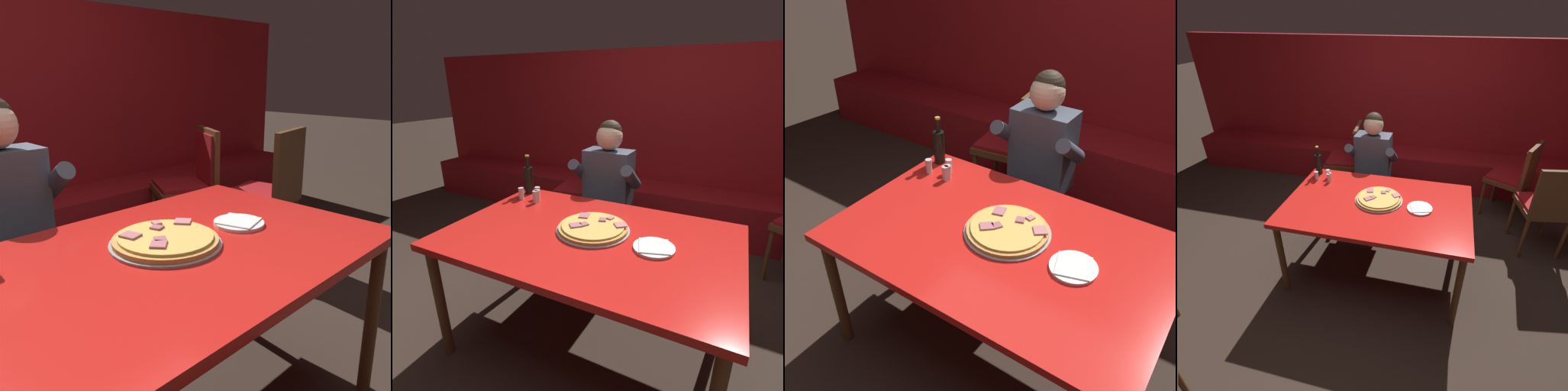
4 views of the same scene
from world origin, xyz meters
TOP-DOWN VIEW (x-y plane):
  - ground_plane at (0.00, 0.00)m, footprint 24.00×24.00m
  - booth_wall_panel at (0.00, 2.18)m, footprint 6.80×0.16m
  - booth_bench at (0.00, 1.86)m, footprint 6.46×0.48m
  - main_dining_table at (0.00, 0.00)m, footprint 1.58×1.01m
  - pizza at (0.00, 0.05)m, footprint 0.42×0.42m
  - plate_white_paper at (0.36, 0.00)m, footprint 0.21×0.21m
  - beer_bottle at (-0.70, 0.41)m, footprint 0.07×0.07m
  - shaker_oregano at (-0.58, 0.34)m, footprint 0.04×0.04m
  - shaker_black_pepper at (-0.54, 0.26)m, footprint 0.04×0.04m
  - shaker_parmesan at (-0.67, 0.27)m, footprint 0.04×0.04m
  - shaker_red_pepper_flakes at (-0.54, 0.28)m, footprint 0.04×0.04m
  - diner_seated_blue_shirt at (-0.25, 0.80)m, footprint 0.53×0.53m
  - dining_chair_far_right at (-0.68, 1.31)m, footprint 0.49×0.49m

SIDE VIEW (x-z plane):
  - ground_plane at x=0.00m, z-range 0.00..0.00m
  - booth_bench at x=0.00m, z-range 0.00..0.46m
  - dining_chair_far_right at x=-0.68m, z-range 0.09..1.06m
  - main_dining_table at x=0.00m, z-range 0.31..1.07m
  - diner_seated_blue_shirt at x=-0.25m, z-range 0.07..1.34m
  - plate_white_paper at x=0.36m, z-range 0.76..0.78m
  - pizza at x=0.00m, z-range 0.76..0.80m
  - shaker_oregano at x=-0.58m, z-range 0.76..0.84m
  - shaker_black_pepper at x=-0.54m, z-range 0.76..0.84m
  - shaker_parmesan at x=-0.67m, z-range 0.76..0.84m
  - shaker_red_pepper_flakes at x=-0.54m, z-range 0.76..0.84m
  - beer_bottle at x=-0.70m, z-range 0.72..1.02m
  - booth_wall_panel at x=0.00m, z-range 0.00..1.90m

